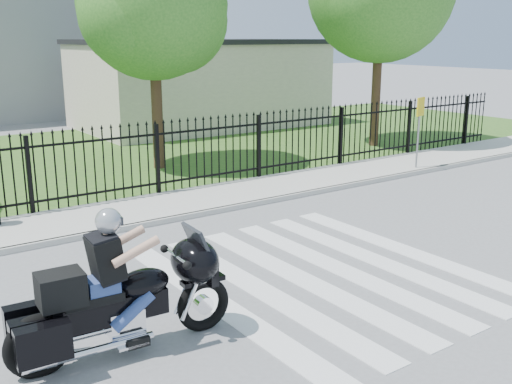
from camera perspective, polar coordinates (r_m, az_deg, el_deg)
ground at (r=10.05m, az=6.25°, el=-7.77°), size 120.00×120.00×0.00m
crosswalk at (r=10.05m, az=6.25°, el=-7.74°), size 5.00×5.50×0.01m
sidewalk at (r=13.95m, az=-7.42°, el=-1.12°), size 40.00×2.00×0.12m
curb at (r=13.11m, az=-5.36°, el=-2.09°), size 40.00×0.12×0.12m
grass_strip at (r=20.27m, az=-16.77°, el=3.16°), size 40.00×12.00×0.02m
iron_fence at (r=14.63m, az=-9.37°, el=2.93°), size 26.00×0.04×1.80m
tree_mid at (r=17.71m, az=-9.81°, el=17.16°), size 4.20×4.20×6.78m
building_low at (r=26.54m, az=-5.34°, el=10.07°), size 10.00×6.00×3.50m
building_low_roof at (r=26.46m, az=-5.44°, el=14.07°), size 10.20×6.20×0.20m
motorcycle_rider at (r=7.55m, az=-13.01°, el=-9.43°), size 2.89×0.97×1.91m
traffic_sign at (r=17.79m, az=15.31°, el=6.84°), size 0.43×0.16×2.03m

